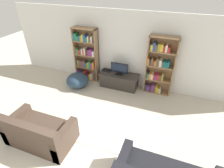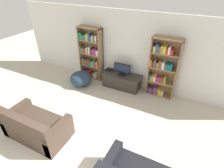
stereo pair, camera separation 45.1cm
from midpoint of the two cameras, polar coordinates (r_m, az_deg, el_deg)
The scene contains 9 objects.
wall_back at distance 6.06m, azimuth 8.06°, elevation 10.65°, with size 8.80×0.06×2.60m.
bookshelf_left at distance 6.61m, azimuth -5.00°, elevation 9.48°, with size 0.89×0.30×1.97m.
bookshelf_right at distance 5.82m, azimuth 18.03°, elevation 4.63°, with size 0.89×0.30×1.97m.
tv_stand at distance 6.28m, azimuth 5.23°, elevation 1.00°, with size 1.39×0.55×0.51m.
television at distance 6.04m, azimuth 5.45°, elevation 4.82°, with size 0.61×0.16×0.42m.
laptop at distance 6.38m, azimuth 1.32°, elevation 4.46°, with size 0.34×0.22×0.03m.
area_rug at distance 4.94m, azimuth -0.08°, elevation -12.93°, with size 2.41×1.60×0.02m.
couch_left_sectional at distance 4.75m, azimuth -20.96°, elevation -13.11°, with size 1.58×0.88×0.87m.
beanbag_ottoman at distance 6.46m, azimuth -8.20°, elevation 1.72°, with size 0.78×0.78×0.51m, color #23384C.
Camera 2 is at (1.92, -1.04, 3.54)m, focal length 28.00 mm.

